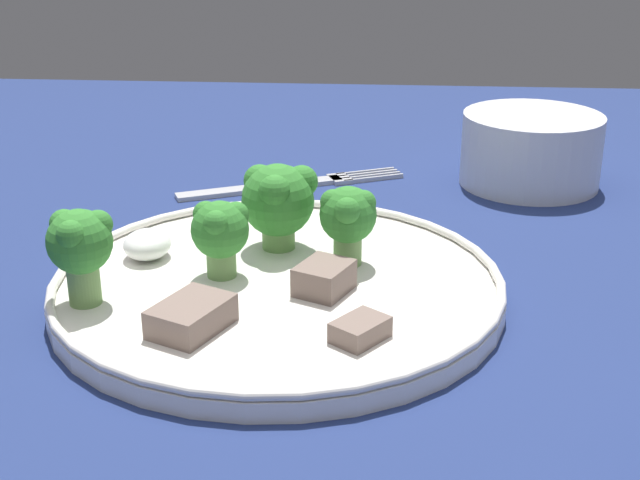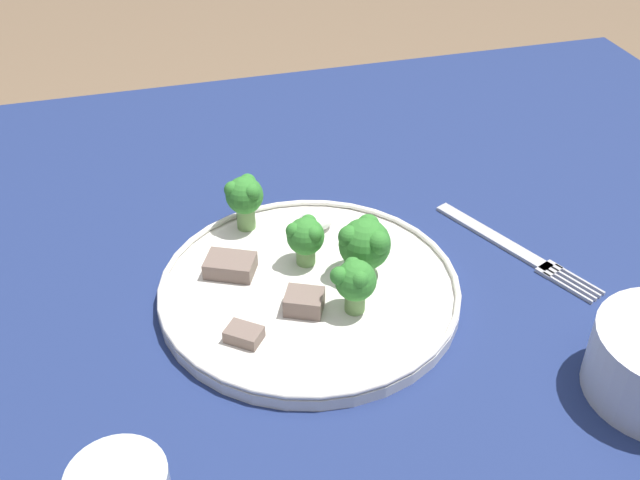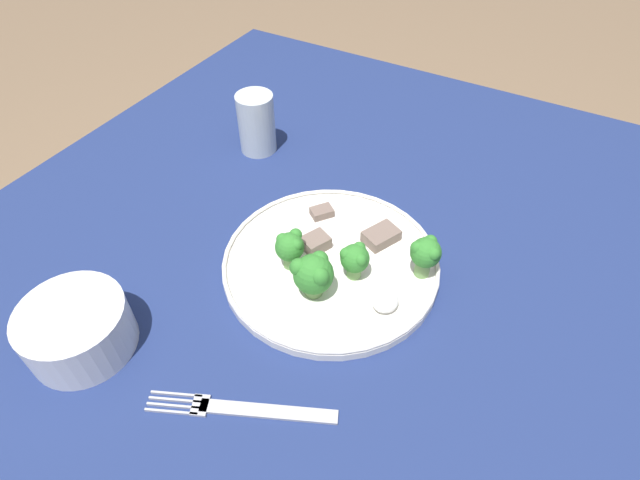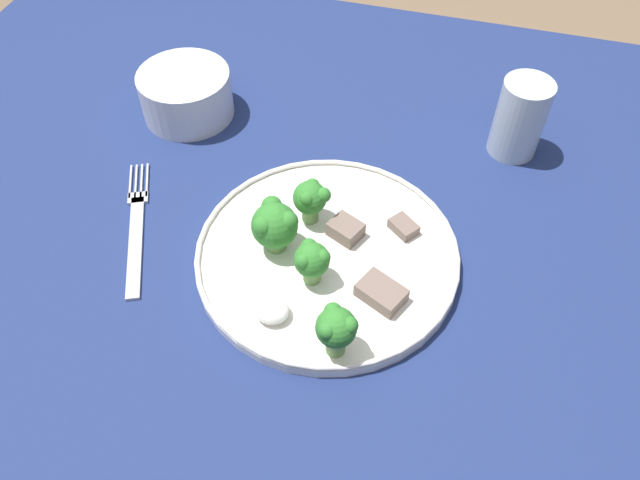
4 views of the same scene
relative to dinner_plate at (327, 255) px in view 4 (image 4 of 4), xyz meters
name	(u,v)px [view 4 (image 4 of 4)]	position (x,y,z in m)	size (l,w,h in m)	color
ground_plane	(310,478)	(-0.03, 0.01, -0.77)	(8.00, 8.00, 0.00)	#7F664C
table	(304,295)	(-0.03, 0.01, -0.10)	(1.24, 1.05, 0.76)	navy
dinner_plate	(327,255)	(0.00, 0.00, 0.00)	(0.29, 0.29, 0.02)	white
fork	(136,227)	(-0.22, -0.02, -0.01)	(0.10, 0.20, 0.00)	#B2B2B7
cream_bowl	(186,95)	(-0.25, 0.19, 0.02)	(0.12, 0.12, 0.06)	silver
drinking_glass	(519,122)	(0.18, 0.24, 0.04)	(0.06, 0.06, 0.10)	silver
broccoli_floret_near_rim_left	(312,260)	(-0.01, -0.04, 0.03)	(0.04, 0.04, 0.05)	#709E56
broccoli_floret_center_left	(313,199)	(-0.03, 0.04, 0.04)	(0.04, 0.04, 0.05)	#709E56
broccoli_floret_back_left	(336,328)	(0.04, -0.11, 0.04)	(0.04, 0.04, 0.06)	#709E56
broccoli_floret_front_left	(274,225)	(-0.06, -0.01, 0.04)	(0.05, 0.05, 0.06)	#709E56
meat_slice_front_slice	(381,293)	(0.07, -0.04, 0.01)	(0.06, 0.05, 0.02)	#756056
meat_slice_middle_slice	(346,230)	(0.01, 0.03, 0.01)	(0.04, 0.04, 0.02)	#756056
meat_slice_rear_slice	(404,227)	(0.07, 0.06, 0.01)	(0.04, 0.04, 0.01)	#756056
sauce_dollop	(274,311)	(-0.03, -0.09, 0.01)	(0.04, 0.03, 0.02)	white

